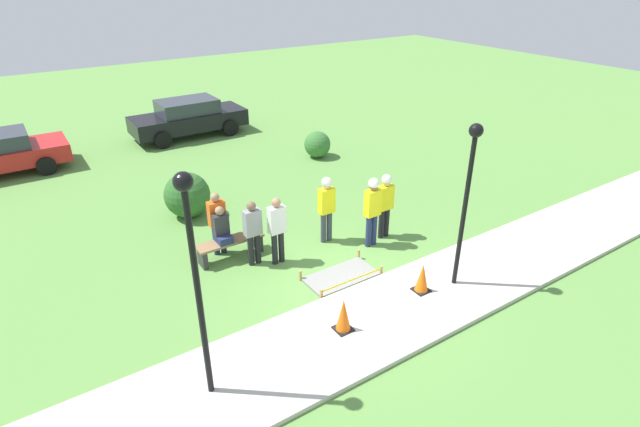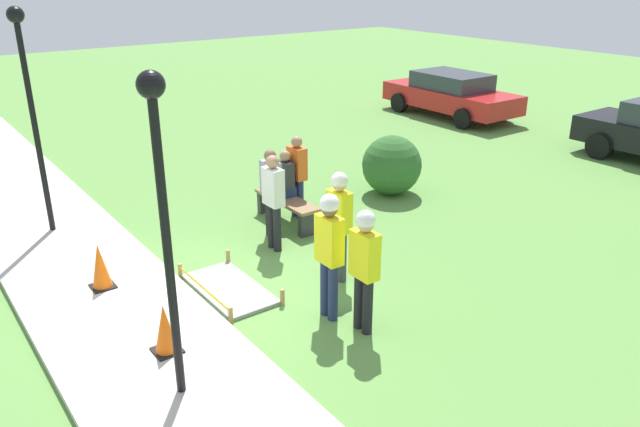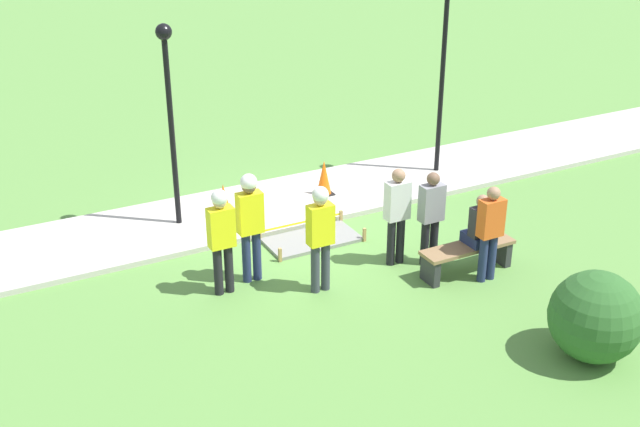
{
  "view_description": "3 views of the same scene",
  "coord_description": "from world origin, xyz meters",
  "px_view_note": "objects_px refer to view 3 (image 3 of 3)",
  "views": [
    {
      "loc": [
        -5.58,
        -7.13,
        6.48
      ],
      "look_at": [
        0.42,
        1.95,
        0.93
      ],
      "focal_mm": 28.0,
      "sensor_mm": 36.0,
      "label": 1
    },
    {
      "loc": [
        7.61,
        -3.31,
        4.66
      ],
      "look_at": [
        0.53,
        1.87,
        1.11
      ],
      "focal_mm": 35.0,
      "sensor_mm": 36.0,
      "label": 2
    },
    {
      "loc": [
        5.84,
        11.81,
        6.41
      ],
      "look_at": [
        0.51,
        1.69,
        1.12
      ],
      "focal_mm": 45.0,
      "sensor_mm": 36.0,
      "label": 3
    }
  ],
  "objects_px": {
    "traffic_cone_far_patch": "(224,201)",
    "lamppost_far": "(444,51)",
    "person_seated_on_bench": "(479,225)",
    "worker_supervisor": "(221,233)",
    "bystander_in_gray_shirt": "(397,211)",
    "bystander_in_orange_shirt": "(490,229)",
    "bystander_in_white_shirt": "(431,213)",
    "traffic_cone_near_patch": "(324,178)",
    "worker_trainee": "(320,230)",
    "park_bench": "(467,254)",
    "lamppost_near": "(169,96)",
    "worker_assistant": "(250,218)"
  },
  "relations": [
    {
      "from": "worker_supervisor",
      "to": "bystander_in_orange_shirt",
      "type": "relative_size",
      "value": 1.08
    },
    {
      "from": "traffic_cone_far_patch",
      "to": "person_seated_on_bench",
      "type": "distance_m",
      "value": 4.75
    },
    {
      "from": "traffic_cone_near_patch",
      "to": "lamppost_far",
      "type": "relative_size",
      "value": 0.18
    },
    {
      "from": "worker_assistant",
      "to": "lamppost_near",
      "type": "distance_m",
      "value": 2.83
    },
    {
      "from": "park_bench",
      "to": "bystander_in_gray_shirt",
      "type": "height_order",
      "value": "bystander_in_gray_shirt"
    },
    {
      "from": "person_seated_on_bench",
      "to": "worker_trainee",
      "type": "xyz_separation_m",
      "value": [
        2.54,
        -0.66,
        0.21
      ]
    },
    {
      "from": "bystander_in_gray_shirt",
      "to": "traffic_cone_near_patch",
      "type": "bearing_deg",
      "value": -94.1
    },
    {
      "from": "bystander_in_gray_shirt",
      "to": "lamppost_far",
      "type": "xyz_separation_m",
      "value": [
        -2.93,
        -2.96,
        1.7
      ]
    },
    {
      "from": "bystander_in_gray_shirt",
      "to": "bystander_in_white_shirt",
      "type": "xyz_separation_m",
      "value": [
        -0.5,
        0.26,
        -0.04
      ]
    },
    {
      "from": "worker_trainee",
      "to": "bystander_in_white_shirt",
      "type": "relative_size",
      "value": 1.08
    },
    {
      "from": "worker_assistant",
      "to": "traffic_cone_near_patch",
      "type": "bearing_deg",
      "value": -137.47
    },
    {
      "from": "traffic_cone_far_patch",
      "to": "worker_supervisor",
      "type": "xyz_separation_m",
      "value": [
        0.96,
        2.41,
        0.61
      ]
    },
    {
      "from": "worker_trainee",
      "to": "lamppost_near",
      "type": "relative_size",
      "value": 0.49
    },
    {
      "from": "worker_trainee",
      "to": "lamppost_far",
      "type": "relative_size",
      "value": 0.45
    },
    {
      "from": "park_bench",
      "to": "worker_trainee",
      "type": "relative_size",
      "value": 0.92
    },
    {
      "from": "person_seated_on_bench",
      "to": "worker_supervisor",
      "type": "xyz_separation_m",
      "value": [
        3.91,
        -1.3,
        0.2
      ]
    },
    {
      "from": "worker_assistant",
      "to": "bystander_in_gray_shirt",
      "type": "distance_m",
      "value": 2.42
    },
    {
      "from": "worker_supervisor",
      "to": "worker_assistant",
      "type": "distance_m",
      "value": 0.57
    },
    {
      "from": "traffic_cone_near_patch",
      "to": "worker_trainee",
      "type": "relative_size",
      "value": 0.4
    },
    {
      "from": "worker_assistant",
      "to": "bystander_in_white_shirt",
      "type": "distance_m",
      "value": 2.97
    },
    {
      "from": "worker_trainee",
      "to": "lamppost_far",
      "type": "distance_m",
      "value": 5.71
    },
    {
      "from": "person_seated_on_bench",
      "to": "bystander_in_gray_shirt",
      "type": "height_order",
      "value": "bystander_in_gray_shirt"
    },
    {
      "from": "lamppost_near",
      "to": "park_bench",
      "type": "bearing_deg",
      "value": 133.33
    },
    {
      "from": "park_bench",
      "to": "worker_assistant",
      "type": "height_order",
      "value": "worker_assistant"
    },
    {
      "from": "traffic_cone_near_patch",
      "to": "worker_trainee",
      "type": "height_order",
      "value": "worker_trainee"
    },
    {
      "from": "traffic_cone_near_patch",
      "to": "lamppost_near",
      "type": "distance_m",
      "value": 3.61
    },
    {
      "from": "lamppost_near",
      "to": "lamppost_far",
      "type": "distance_m",
      "value": 5.7
    },
    {
      "from": "bystander_in_gray_shirt",
      "to": "lamppost_far",
      "type": "relative_size",
      "value": 0.43
    },
    {
      "from": "park_bench",
      "to": "bystander_in_white_shirt",
      "type": "xyz_separation_m",
      "value": [
        0.36,
        -0.56,
        0.58
      ]
    },
    {
      "from": "traffic_cone_far_patch",
      "to": "lamppost_far",
      "type": "relative_size",
      "value": 0.17
    },
    {
      "from": "park_bench",
      "to": "lamppost_far",
      "type": "bearing_deg",
      "value": -118.76
    },
    {
      "from": "person_seated_on_bench",
      "to": "park_bench",
      "type": "bearing_deg",
      "value": -17.71
    },
    {
      "from": "traffic_cone_near_patch",
      "to": "bystander_in_gray_shirt",
      "type": "relative_size",
      "value": 0.41
    },
    {
      "from": "park_bench",
      "to": "bystander_in_white_shirt",
      "type": "height_order",
      "value": "bystander_in_white_shirt"
    },
    {
      "from": "person_seated_on_bench",
      "to": "worker_trainee",
      "type": "distance_m",
      "value": 2.64
    },
    {
      "from": "park_bench",
      "to": "bystander_in_gray_shirt",
      "type": "bearing_deg",
      "value": -43.87
    },
    {
      "from": "worker_supervisor",
      "to": "bystander_in_orange_shirt",
      "type": "bearing_deg",
      "value": 157.86
    },
    {
      "from": "person_seated_on_bench",
      "to": "worker_supervisor",
      "type": "bearing_deg",
      "value": -18.35
    },
    {
      "from": "worker_supervisor",
      "to": "person_seated_on_bench",
      "type": "bearing_deg",
      "value": 161.65
    },
    {
      "from": "worker_supervisor",
      "to": "park_bench",
      "type": "bearing_deg",
      "value": 161.62
    },
    {
      "from": "worker_supervisor",
      "to": "traffic_cone_far_patch",
      "type": "bearing_deg",
      "value": -111.64
    },
    {
      "from": "worker_assistant",
      "to": "lamppost_far",
      "type": "xyz_separation_m",
      "value": [
        -5.28,
        -2.37,
        1.55
      ]
    },
    {
      "from": "worker_supervisor",
      "to": "lamppost_near",
      "type": "height_order",
      "value": "lamppost_near"
    },
    {
      "from": "bystander_in_orange_shirt",
      "to": "bystander_in_white_shirt",
      "type": "height_order",
      "value": "bystander_in_white_shirt"
    },
    {
      "from": "traffic_cone_far_patch",
      "to": "lamppost_far",
      "type": "xyz_separation_m",
      "value": [
        -4.87,
        -0.13,
        2.23
      ]
    },
    {
      "from": "bystander_in_orange_shirt",
      "to": "bystander_in_white_shirt",
      "type": "relative_size",
      "value": 0.99
    },
    {
      "from": "bystander_in_orange_shirt",
      "to": "traffic_cone_far_patch",
      "type": "bearing_deg",
      "value": -53.68
    },
    {
      "from": "traffic_cone_near_patch",
      "to": "bystander_in_gray_shirt",
      "type": "bearing_deg",
      "value": 85.9
    },
    {
      "from": "worker_assistant",
      "to": "bystander_in_white_shirt",
      "type": "relative_size",
      "value": 1.13
    },
    {
      "from": "worker_supervisor",
      "to": "bystander_in_gray_shirt",
      "type": "distance_m",
      "value": 2.93
    }
  ]
}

